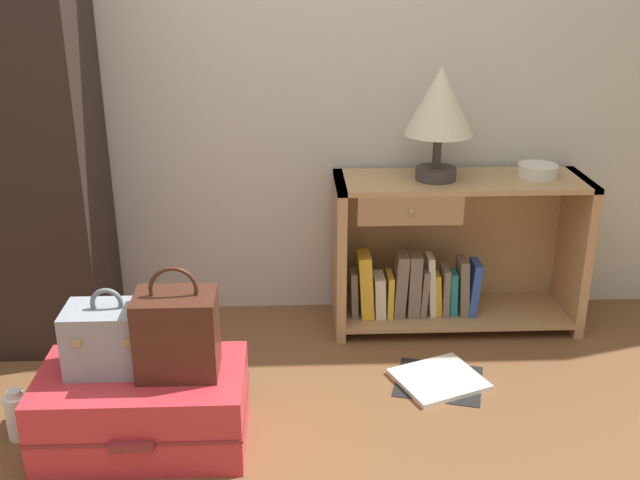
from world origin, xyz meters
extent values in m
cube|color=beige|center=(0.00, 1.50, 1.30)|extent=(6.40, 0.10, 2.60)
cube|color=tan|center=(0.37, 1.25, 0.34)|extent=(0.04, 0.35, 0.68)
cube|color=tan|center=(1.39, 1.25, 0.34)|extent=(0.04, 0.35, 0.68)
cube|color=tan|center=(0.88, 1.25, 0.67)|extent=(1.07, 0.35, 0.02)
cube|color=tan|center=(0.88, 1.25, 0.06)|extent=(0.99, 0.35, 0.02)
cube|color=tan|center=(0.88, 1.41, 0.34)|extent=(0.99, 0.01, 0.66)
cube|color=#9D7950|center=(0.64, 1.08, 0.59)|extent=(0.43, 0.02, 0.12)
sphere|color=#9E844C|center=(0.64, 1.07, 0.59)|extent=(0.02, 0.02, 0.02)
cube|color=#726659|center=(0.43, 1.22, 0.17)|extent=(0.04, 0.10, 0.21)
cube|color=gold|center=(0.48, 1.22, 0.21)|extent=(0.07, 0.13, 0.29)
cube|color=beige|center=(0.54, 1.22, 0.16)|extent=(0.05, 0.13, 0.19)
cube|color=gold|center=(0.59, 1.22, 0.16)|extent=(0.03, 0.13, 0.19)
cube|color=#726659|center=(0.63, 1.22, 0.21)|extent=(0.06, 0.12, 0.29)
cube|color=#726659|center=(0.69, 1.22, 0.21)|extent=(0.05, 0.12, 0.29)
cube|color=#726659|center=(0.74, 1.22, 0.17)|extent=(0.04, 0.12, 0.22)
cube|color=beige|center=(0.77, 1.22, 0.20)|extent=(0.05, 0.10, 0.28)
cube|color=gold|center=(0.80, 1.22, 0.16)|extent=(0.04, 0.09, 0.19)
cube|color=#726659|center=(0.83, 1.22, 0.18)|extent=(0.03, 0.13, 0.22)
cube|color=teal|center=(0.87, 1.22, 0.16)|extent=(0.04, 0.08, 0.20)
cube|color=#726659|center=(0.91, 1.22, 0.19)|extent=(0.05, 0.11, 0.26)
cube|color=#2D51B2|center=(0.96, 1.22, 0.19)|extent=(0.05, 0.12, 0.24)
cylinder|color=#3D3838|center=(0.77, 1.24, 0.70)|extent=(0.17, 0.17, 0.05)
cylinder|color=#3D3838|center=(0.77, 1.24, 0.80)|extent=(0.04, 0.04, 0.14)
cone|color=beige|center=(0.77, 1.24, 1.01)|extent=(0.28, 0.28, 0.28)
cylinder|color=silver|center=(1.20, 1.26, 0.70)|extent=(0.17, 0.17, 0.05)
cube|color=#D1333D|center=(-0.34, 0.43, 0.13)|extent=(0.68, 0.40, 0.27)
cube|color=maroon|center=(-0.34, 0.43, 0.13)|extent=(0.69, 0.41, 0.01)
cube|color=maroon|center=(-0.34, 0.21, 0.13)|extent=(0.14, 0.02, 0.03)
cube|color=#8E99A3|center=(-0.44, 0.46, 0.38)|extent=(0.29, 0.18, 0.22)
torus|color=slate|center=(-0.44, 0.46, 0.51)|extent=(0.11, 0.02, 0.11)
cube|color=tan|center=(-0.51, 0.37, 0.42)|extent=(0.02, 0.01, 0.02)
cube|color=tan|center=(-0.36, 0.37, 0.42)|extent=(0.02, 0.01, 0.02)
cube|color=#472319|center=(-0.21, 0.43, 0.41)|extent=(0.26, 0.18, 0.28)
torus|color=#472319|center=(-0.21, 0.43, 0.57)|extent=(0.16, 0.01, 0.16)
cylinder|color=white|center=(-0.78, 0.47, 0.08)|extent=(0.08, 0.08, 0.16)
cylinder|color=silver|center=(-0.78, 0.47, 0.17)|extent=(0.05, 0.05, 0.02)
cube|color=white|center=(0.73, 0.76, 0.01)|extent=(0.39, 0.38, 0.02)
cube|color=black|center=(0.73, 0.76, 0.00)|extent=(0.40, 0.37, 0.01)
camera|label=1|loc=(0.16, -1.71, 1.56)|focal=41.63mm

